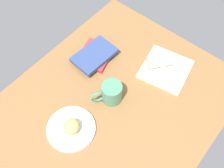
{
  "coord_description": "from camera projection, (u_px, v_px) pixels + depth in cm",
  "views": [
    {
      "loc": [
        45.46,
        37.39,
        116.37
      ],
      "look_at": [
        -6.6,
        -5.95,
        7.0
      ],
      "focal_mm": 43.73,
      "sensor_mm": 36.0,
      "label": 1
    }
  ],
  "objects": [
    {
      "name": "square_plate",
      "position": [
        166.0,
        69.0,
        1.36
      ],
      "size": [
        26.01,
        26.01,
        1.6
      ],
      "primitive_type": "cube",
      "rotation": [
        0.0,
        0.0,
        0.19
      ],
      "color": "white",
      "rests_on": "dining_table"
    },
    {
      "name": "book_stack",
      "position": [
        95.0,
        55.0,
        1.39
      ],
      "size": [
        23.25,
        19.37,
        4.37
      ],
      "color": "#A53338",
      "rests_on": "dining_table"
    },
    {
      "name": "breakfast_wrap",
      "position": [
        160.0,
        61.0,
        1.34
      ],
      "size": [
        13.83,
        12.66,
        6.3
      ],
      "primitive_type": "cylinder",
      "rotation": [
        1.57,
        0.0,
        0.92
      ],
      "color": "beige",
      "rests_on": "square_plate"
    },
    {
      "name": "coffee_mug",
      "position": [
        111.0,
        93.0,
        1.23
      ],
      "size": [
        13.7,
        10.42,
        10.36
      ],
      "color": "#4C8C6B",
      "rests_on": "dining_table"
    },
    {
      "name": "scone_pastry",
      "position": [
        71.0,
        126.0,
        1.16
      ],
      "size": [
        9.2,
        8.95,
        5.88
      ],
      "primitive_type": "ellipsoid",
      "rotation": [
        0.0,
        0.0,
        3.43
      ],
      "color": "tan",
      "rests_on": "round_plate"
    },
    {
      "name": "round_plate",
      "position": [
        71.0,
        129.0,
        1.19
      ],
      "size": [
        21.48,
        21.48,
        1.4
      ],
      "primitive_type": "cylinder",
      "color": "white",
      "rests_on": "dining_table"
    },
    {
      "name": "dining_table",
      "position": [
        113.0,
        106.0,
        1.28
      ],
      "size": [
        110.0,
        90.0,
        4.0
      ],
      "primitive_type": "cube",
      "color": "olive",
      "rests_on": "ground"
    },
    {
      "name": "sauce_cup",
      "position": [
        175.0,
        71.0,
        1.33
      ],
      "size": [
        5.79,
        5.79,
        2.02
      ],
      "color": "silver",
      "rests_on": "square_plate"
    }
  ]
}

